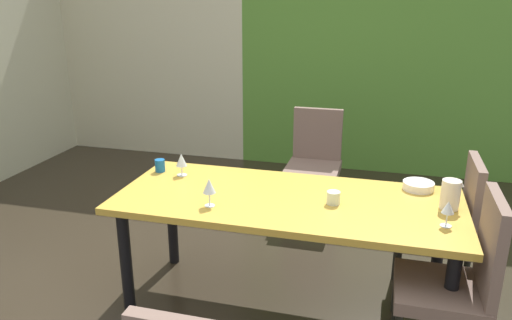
% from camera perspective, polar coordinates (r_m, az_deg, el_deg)
% --- Properties ---
extents(ground_plane, '(5.94, 5.64, 0.02)m').
position_cam_1_polar(ground_plane, '(3.37, -4.46, -15.40)').
color(ground_plane, black).
extents(back_panel_interior, '(2.34, 0.10, 2.53)m').
position_cam_1_polar(back_panel_interior, '(6.09, -12.30, 12.45)').
color(back_panel_interior, beige).
rests_on(back_panel_interior, ground_plane).
extents(garden_window_panel, '(3.60, 0.10, 2.53)m').
position_cam_1_polar(garden_window_panel, '(5.43, 17.48, 11.34)').
color(garden_window_panel, '#4F842F').
rests_on(garden_window_panel, ground_plane).
extents(dining_table, '(1.99, 0.85, 0.74)m').
position_cam_1_polar(dining_table, '(2.94, 3.58, -5.78)').
color(dining_table, gold).
rests_on(dining_table, ground_plane).
extents(chair_right_near, '(0.44, 0.44, 0.98)m').
position_cam_1_polar(chair_right_near, '(2.70, 22.22, -12.35)').
color(chair_right_near, brown).
rests_on(chair_right_near, ground_plane).
extents(chair_head_far, '(0.44, 0.45, 0.94)m').
position_cam_1_polar(chair_head_far, '(4.28, 6.72, 0.18)').
color(chair_head_far, brown).
rests_on(chair_head_far, ground_plane).
extents(chair_right_far, '(0.44, 0.44, 0.95)m').
position_cam_1_polar(chair_right_far, '(3.26, 20.99, -6.93)').
color(chair_right_far, brown).
rests_on(chair_right_far, ground_plane).
extents(wine_glass_front, '(0.07, 0.07, 0.16)m').
position_cam_1_polar(wine_glass_front, '(2.76, -5.37, -3.05)').
color(wine_glass_front, silver).
rests_on(wine_glass_front, dining_table).
extents(wine_glass_near_shelf, '(0.07, 0.07, 0.15)m').
position_cam_1_polar(wine_glass_near_shelf, '(3.26, -8.52, -0.05)').
color(wine_glass_near_shelf, silver).
rests_on(wine_glass_near_shelf, dining_table).
extents(wine_glass_corner, '(0.06, 0.06, 0.14)m').
position_cam_1_polar(wine_glass_corner, '(2.70, 21.10, -5.17)').
color(wine_glass_corner, silver).
rests_on(wine_glass_corner, dining_table).
extents(serving_bowl_near_window, '(0.19, 0.19, 0.05)m').
position_cam_1_polar(serving_bowl_near_window, '(3.17, 18.07, -2.80)').
color(serving_bowl_near_window, white).
rests_on(serving_bowl_near_window, dining_table).
extents(cup_right, '(0.08, 0.08, 0.07)m').
position_cam_1_polar(cup_right, '(2.84, 8.84, -4.28)').
color(cup_right, silver).
rests_on(cup_right, dining_table).
extents(cup_west, '(0.07, 0.07, 0.08)m').
position_cam_1_polar(cup_west, '(3.37, -10.92, -0.62)').
color(cup_west, '#14579A').
rests_on(cup_west, dining_table).
extents(pitcher_left, '(0.12, 0.10, 0.17)m').
position_cam_1_polar(pitcher_left, '(2.93, 21.36, -3.68)').
color(pitcher_left, beige).
rests_on(pitcher_left, dining_table).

